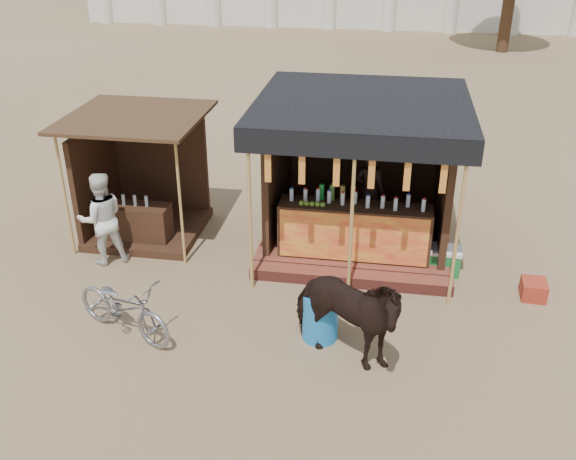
{
  "coord_description": "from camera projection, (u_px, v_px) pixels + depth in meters",
  "views": [
    {
      "loc": [
        1.48,
        -7.33,
        5.72
      ],
      "look_at": [
        0.0,
        1.6,
        1.1
      ],
      "focal_mm": 40.0,
      "sensor_mm": 36.0,
      "label": 1
    }
  ],
  "objects": [
    {
      "name": "ground",
      "position": [
        270.0,
        347.0,
        9.26
      ],
      "size": [
        120.0,
        120.0,
        0.0
      ],
      "primitive_type": "plane",
      "color": "#846B4C",
      "rests_on": "ground"
    },
    {
      "name": "blue_barrel",
      "position": [
        320.0,
        316.0,
        9.31
      ],
      "size": [
        0.6,
        0.6,
        0.74
      ],
      "primitive_type": "cylinder",
      "rotation": [
        0.0,
        0.0,
        -0.17
      ],
      "color": "#186EB5",
      "rests_on": "ground"
    },
    {
      "name": "cooler",
      "position": [
        442.0,
        260.0,
        11.07
      ],
      "size": [
        0.67,
        0.48,
        0.46
      ],
      "color": "#1A7833",
      "rests_on": "ground"
    },
    {
      "name": "motorbike",
      "position": [
        123.0,
        307.0,
        9.35
      ],
      "size": [
        1.89,
        1.3,
        0.94
      ],
      "primitive_type": "imported",
      "rotation": [
        0.0,
        0.0,
        1.15
      ],
      "color": "gray",
      "rests_on": "ground"
    },
    {
      "name": "bystander",
      "position": [
        102.0,
        219.0,
        11.12
      ],
      "size": [
        1.03,
        0.97,
        1.68
      ],
      "primitive_type": "imported",
      "rotation": [
        0.0,
        0.0,
        3.69
      ],
      "color": "silver",
      "rests_on": "ground"
    },
    {
      "name": "main_stall",
      "position": [
        359.0,
        195.0,
        11.6
      ],
      "size": [
        3.6,
        3.61,
        2.78
      ],
      "color": "maroon",
      "rests_on": "ground"
    },
    {
      "name": "secondary_stall",
      "position": [
        138.0,
        191.0,
        12.18
      ],
      "size": [
        2.4,
        2.4,
        2.38
      ],
      "color": "#3B2115",
      "rests_on": "ground"
    },
    {
      "name": "cow",
      "position": [
        345.0,
        316.0,
        8.67
      ],
      "size": [
        1.93,
        1.45,
        1.48
      ],
      "primitive_type": "imported",
      "rotation": [
        0.0,
        0.0,
        1.15
      ],
      "color": "black",
      "rests_on": "ground"
    },
    {
      "name": "red_crate",
      "position": [
        534.0,
        289.0,
        10.37
      ],
      "size": [
        0.41,
        0.45,
        0.3
      ],
      "primitive_type": "cube",
      "rotation": [
        0.0,
        0.0,
        -0.05
      ],
      "color": "maroon",
      "rests_on": "ground"
    }
  ]
}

